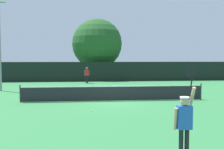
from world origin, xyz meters
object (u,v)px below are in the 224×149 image
player_receiving (87,74)px  large_tree (97,44)px  parked_car_near (75,72)px  parked_car_mid (111,71)px  tennis_ball (91,111)px  light_pole (0,39)px  parked_car_far (168,71)px  player_serving (185,118)px

player_receiving → large_tree: size_ratio=0.22×
parked_car_near → parked_car_mid: 5.58m
large_tree → parked_car_near: bearing=143.4°
tennis_ball → light_pole: light_pole is taller
tennis_ball → parked_car_far: parked_car_far is taller
parked_car_near → parked_car_mid: (5.18, 2.08, 0.00)m
light_pole → large_tree: 14.31m
parked_car_near → parked_car_far: 13.27m
parked_car_mid → tennis_ball: bearing=-103.1°
player_receiving → tennis_ball: bearing=90.5°
parked_car_far → light_pole: bearing=-136.0°
light_pole → parked_car_mid: bearing=55.8°
player_serving → player_receiving: (-2.49, 21.68, -0.11)m
light_pole → large_tree: size_ratio=0.97×
parked_car_mid → light_pole: bearing=-129.4°
light_pole → parked_car_far: (18.80, 14.47, -3.53)m
tennis_ball → player_receiving: bearing=90.5°
player_serving → parked_car_far: player_serving is taller
tennis_ball → large_tree: bearing=86.6°
light_pole → parked_car_far: size_ratio=1.71×
player_receiving → tennis_ball: player_receiving is taller
player_receiving → large_tree: (1.36, 5.69, 3.49)m
parked_car_mid → parked_car_near: bearing=-163.3°
large_tree → parked_car_near: large_tree is taller
player_receiving → parked_car_far: bearing=-143.5°
player_serving → large_tree: bearing=92.3°
light_pole → parked_car_far: bearing=37.6°
tennis_ball → parked_car_near: 23.04m
large_tree → player_receiving: bearing=-103.5°
parked_car_mid → large_tree: bearing=-123.1°
parked_car_far → player_receiving: bearing=-137.1°
parked_car_near → light_pole: bearing=-111.9°
large_tree → parked_car_near: (-2.93, 2.17, -3.74)m
player_receiving → parked_car_far: (11.69, 8.63, -0.25)m
parked_car_near → player_receiving: bearing=-78.6°
player_receiving → tennis_ball: size_ratio=24.62×
player_serving → parked_car_far: bearing=73.1°
player_serving → large_tree: large_tree is taller
player_serving → parked_car_mid: (1.13, 31.62, -0.36)m
light_pole → parked_car_mid: size_ratio=1.72×
tennis_ball → parked_car_far: bearing=64.1°
tennis_ball → light_pole: (-7.25, 9.27, 4.27)m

